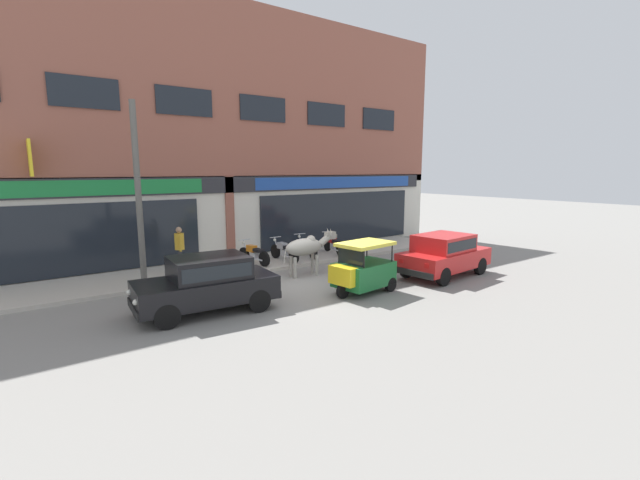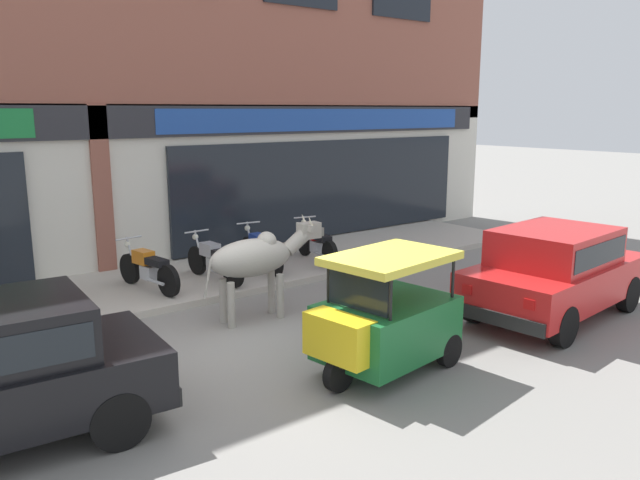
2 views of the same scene
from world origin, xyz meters
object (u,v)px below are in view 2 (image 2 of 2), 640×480
Objects in this scene: auto_rickshaw at (383,322)px; car_0 at (555,268)px; motorcycle_1 at (214,261)px; motorcycle_2 at (261,251)px; cow at (257,258)px; motorcycle_0 at (148,269)px; motorcycle_3 at (317,243)px.

car_0 is at bearing -2.05° from auto_rickshaw.
motorcycle_2 is at bearing 8.72° from motorcycle_1.
car_0 is (3.80, -2.84, -0.19)m from cow.
cow is 1.04× the size of auto_rickshaw.
car_0 is 6.02m from motorcycle_1.
motorcycle_0 is at bearing -179.97° from motorcycle_2.
auto_rickshaw reaches higher than motorcycle_3.
auto_rickshaw is 4.79m from motorcycle_1.
auto_rickshaw is (-3.64, 0.13, -0.15)m from car_0.
cow is 2.47m from motorcycle_0.
car_0 reaches higher than motorcycle_3.
auto_rickshaw is at bearing -92.21° from motorcycle_1.
cow is at bearing -99.65° from motorcycle_1.
auto_rickshaw is 1.15× the size of motorcycle_0.
auto_rickshaw is 1.14× the size of motorcycle_2.
cow is 1.20× the size of motorcycle_3.
motorcycle_3 is (2.80, 2.10, -0.50)m from cow.
motorcycle_0 is at bearing 111.24° from cow.
motorcycle_1 is at bearing -179.41° from motorcycle_3.
motorcycle_1 is (0.19, 4.79, -0.15)m from auto_rickshaw.
auto_rickshaw is at bearing -78.12° from motorcycle_0.
cow reaches higher than car_0.
car_0 is at bearing -65.73° from motorcycle_2.
cow is 1.19× the size of motorcycle_2.
motorcycle_3 is (1.30, -0.15, 0.00)m from motorcycle_2.
motorcycle_2 is at bearing 0.03° from motorcycle_0.
motorcycle_0 and motorcycle_1 have the same top height.
car_0 is 5.60m from motorcycle_2.
motorcycle_0 is at bearing 132.58° from car_0.
auto_rickshaw reaches higher than motorcycle_2.
car_0 reaches higher than motorcycle_2.
motorcycle_0 is at bearing 177.66° from motorcycle_3.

